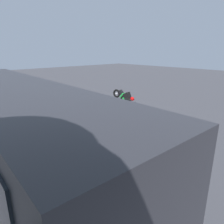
# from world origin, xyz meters

# --- Properties ---
(ground_plane) EXTENTS (80.00, 80.00, 0.00)m
(ground_plane) POSITION_xyz_m (0.00, 0.00, 0.00)
(ground_plane) COLOR #38383D
(tour_bus) EXTENTS (11.18, 2.94, 3.25)m
(tour_bus) POSITION_xyz_m (-1.69, 5.30, 1.65)
(tour_bus) COLOR #26262B
(tour_bus) RESTS_ON ground_plane
(spectator_far_left) EXTENTS (0.58, 0.34, 1.81)m
(spectator_far_left) POSITION_xyz_m (-3.24, 2.41, 1.08)
(spectator_far_left) COLOR black
(spectator_far_left) RESTS_ON ground_plane
(spectator_left) EXTENTS (0.58, 0.37, 1.70)m
(spectator_left) POSITION_xyz_m (-1.72, 2.60, 1.01)
(spectator_left) COLOR black
(spectator_left) RESTS_ON ground_plane
(spectator_centre) EXTENTS (0.57, 0.39, 1.67)m
(spectator_centre) POSITION_xyz_m (-0.53, 2.66, 0.99)
(spectator_centre) COLOR #473823
(spectator_centre) RESTS_ON ground_plane
(spectator_right) EXTENTS (0.57, 0.32, 1.78)m
(spectator_right) POSITION_xyz_m (0.53, 2.75, 1.06)
(spectator_right) COLOR #473823
(spectator_right) RESTS_ON ground_plane
(parked_motorcycle_silver) EXTENTS (2.05, 0.63, 0.99)m
(parked_motorcycle_silver) POSITION_xyz_m (-0.49, 3.36, 0.48)
(parked_motorcycle_silver) COLOR black
(parked_motorcycle_silver) RESTS_ON ground_plane
(stunt_motorcycle) EXTENTS (2.02, 0.61, 1.70)m
(stunt_motorcycle) POSITION_xyz_m (1.22, -2.73, 1.01)
(stunt_motorcycle) COLOR black
(stunt_motorcycle) RESTS_ON ground_plane
(traffic_cone) EXTENTS (0.34, 0.34, 0.63)m
(traffic_cone) POSITION_xyz_m (-0.90, -2.76, 0.30)
(traffic_cone) COLOR orange
(traffic_cone) RESTS_ON ground_plane
(bay_line_a) EXTENTS (0.25, 4.38, 0.01)m
(bay_line_a) POSITION_xyz_m (-4.82, -0.41, 0.00)
(bay_line_a) COLOR white
(bay_line_a) RESTS_ON ground_plane
(bay_line_b) EXTENTS (0.27, 4.83, 0.01)m
(bay_line_b) POSITION_xyz_m (-2.37, -0.41, 0.00)
(bay_line_b) COLOR white
(bay_line_b) RESTS_ON ground_plane
(bay_line_c) EXTENTS (0.24, 4.13, 0.01)m
(bay_line_c) POSITION_xyz_m (0.09, -0.41, 0.00)
(bay_line_c) COLOR white
(bay_line_c) RESTS_ON ground_plane
(bay_line_d) EXTENTS (0.27, 4.95, 0.01)m
(bay_line_d) POSITION_xyz_m (2.54, -0.41, 0.00)
(bay_line_d) COLOR white
(bay_line_d) RESTS_ON ground_plane
(bay_line_e) EXTENTS (0.26, 4.47, 0.01)m
(bay_line_e) POSITION_xyz_m (4.99, -0.41, 0.00)
(bay_line_e) COLOR white
(bay_line_e) RESTS_ON ground_plane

